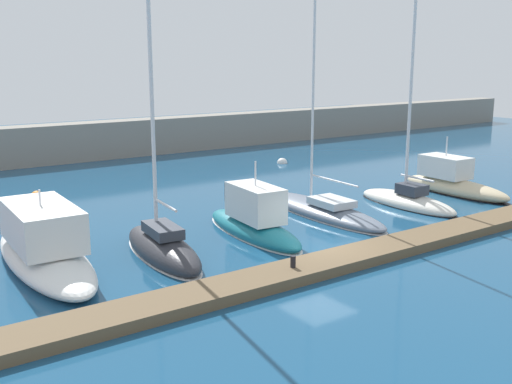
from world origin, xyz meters
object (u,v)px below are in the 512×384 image
Objects in this scene: sailboat_charcoal_third at (163,247)px; sailboat_ivory_sixth at (407,200)px; motorboat_teal_fourth at (253,221)px; mooring_buoy_orange at (37,197)px; mooring_buoy_white at (282,163)px; dock_bollard at (293,262)px; mooring_buoy_yellow at (22,204)px; motorboat_white_second at (43,245)px; motorboat_sand_seventh at (452,182)px; sailboat_slate_fifth at (321,209)px.

sailboat_ivory_sixth is (15.02, 0.08, -0.09)m from sailboat_charcoal_third.
mooring_buoy_orange is at bearing 28.45° from motorboat_teal_fourth.
sailboat_charcoal_third is 15.02m from sailboat_ivory_sixth.
sailboat_charcoal_third is 15.71× the size of mooring_buoy_white.
mooring_buoy_orange is (-1.05, 14.20, -0.41)m from sailboat_charcoal_third.
dock_bollard is at bearing -144.75° from sailboat_charcoal_third.
mooring_buoy_yellow is at bearing -173.95° from mooring_buoy_white.
sailboat_charcoal_third reaches higher than motorboat_teal_fourth.
motorboat_white_second is 19.50× the size of mooring_buoy_yellow.
motorboat_teal_fourth is at bearing 69.35° from dock_bollard.
motorboat_white_second is 22.56× the size of dock_bollard.
mooring_buoy_white is (-1.88, 14.31, -0.65)m from motorboat_sand_seventh.
mooring_buoy_orange is 18.98m from mooring_buoy_white.
mooring_buoy_white reaches higher than mooring_buoy_orange.
sailboat_charcoal_third reaches higher than mooring_buoy_orange.
dock_bollard is at bearing -78.66° from mooring_buoy_orange.
sailboat_ivory_sixth reaches higher than mooring_buoy_yellow.
sailboat_ivory_sixth is 24.20× the size of mooring_buoy_yellow.
sailboat_charcoal_third is at bearing -80.19° from mooring_buoy_yellow.
mooring_buoy_orange is (-20.84, 13.46, -0.65)m from motorboat_sand_seventh.
sailboat_charcoal_third is 1.68× the size of motorboat_sand_seventh.
dock_bollard is (-2.06, -5.47, -0.03)m from motorboat_teal_fourth.
mooring_buoy_orange is 19.63m from dock_bollard.
mooring_buoy_white is 1.83× the size of dock_bollard.
motorboat_white_second is at bearing 90.18° from motorboat_sand_seventh.
mooring_buoy_white is 25.14m from dock_bollard.
dock_bollard is at bearing -130.78° from motorboat_white_second.
motorboat_teal_fourth reaches higher than mooring_buoy_white.
mooring_buoy_yellow is at bearing -8.16° from motorboat_white_second.
sailboat_slate_fifth is 20.95× the size of mooring_buoy_orange.
sailboat_ivory_sixth reaches higher than dock_bollard.
motorboat_white_second is 11.52m from mooring_buoy_yellow.
sailboat_charcoal_third reaches higher than mooring_buoy_yellow.
mooring_buoy_white is at bearing -56.57° from motorboat_white_second.
motorboat_sand_seventh is 17.94m from dock_bollard.
sailboat_slate_fifth reaches higher than sailboat_charcoal_third.
sailboat_ivory_sixth is 15.27m from mooring_buoy_white.
motorboat_white_second is at bearing 136.94° from dock_bollard.
sailboat_ivory_sixth is at bearing -86.90° from motorboat_teal_fourth.
sailboat_ivory_sixth is at bearing -100.94° from mooring_buoy_white.
sailboat_ivory_sixth is 27.99× the size of dock_bollard.
mooring_buoy_orange is (-10.93, 12.79, -0.30)m from sailboat_slate_fifth.
dock_bollard is (-15.10, -20.09, 0.62)m from mooring_buoy_white.
sailboat_charcoal_third is 0.85× the size of sailboat_slate_fifth.
motorboat_sand_seventh is 14.81× the size of mooring_buoy_yellow.
sailboat_slate_fifth is (5.01, 0.97, -0.35)m from motorboat_teal_fourth.
motorboat_teal_fourth is 0.51× the size of sailboat_slate_fifth.
dock_bollard reaches higher than mooring_buoy_orange.
sailboat_charcoal_third reaches higher than sailboat_ivory_sixth.
motorboat_teal_fourth reaches higher than mooring_buoy_orange.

